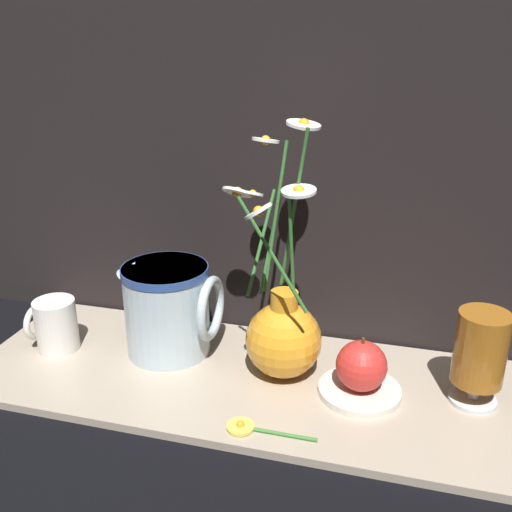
{
  "coord_description": "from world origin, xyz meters",
  "views": [
    {
      "loc": [
        0.2,
        -0.69,
        0.49
      ],
      "look_at": [
        0.02,
        0.0,
        0.21
      ],
      "focal_mm": 40.0,
      "sensor_mm": 36.0,
      "label": 1
    }
  ],
  "objects": [
    {
      "name": "ground_plane",
      "position": [
        0.0,
        0.0,
        0.0
      ],
      "size": [
        6.0,
        6.0,
        0.0
      ],
      "primitive_type": "plane",
      "color": "black"
    },
    {
      "name": "shelf",
      "position": [
        0.0,
        0.0,
        0.01
      ],
      "size": [
        0.83,
        0.3,
        0.01
      ],
      "color": "tan",
      "rests_on": "ground_plane"
    },
    {
      "name": "vase_with_flowers",
      "position": [
        0.05,
        0.02,
        0.08
      ],
      "size": [
        0.16,
        0.18,
        0.37
      ],
      "color": "orange",
      "rests_on": "shelf"
    },
    {
      "name": "yellow_mug",
      "position": [
        -0.32,
        0.0,
        0.05
      ],
      "size": [
        0.08,
        0.07,
        0.08
      ],
      "color": "silver",
      "rests_on": "shelf"
    },
    {
      "name": "ceramic_pitcher",
      "position": [
        -0.14,
        0.04,
        0.09
      ],
      "size": [
        0.16,
        0.13,
        0.16
      ],
      "color": "silver",
      "rests_on": "shelf"
    },
    {
      "name": "tea_glass",
      "position": [
        0.32,
        0.02,
        0.09
      ],
      "size": [
        0.07,
        0.07,
        0.14
      ],
      "color": "silver",
      "rests_on": "shelf"
    },
    {
      "name": "saucer_plate",
      "position": [
        0.17,
        0.0,
        0.02
      ],
      "size": [
        0.12,
        0.12,
        0.01
      ],
      "color": "silver",
      "rests_on": "shelf"
    },
    {
      "name": "orange_fruit",
      "position": [
        0.17,
        0.0,
        0.06
      ],
      "size": [
        0.07,
        0.07,
        0.08
      ],
      "color": "red",
      "rests_on": "saucer_plate"
    },
    {
      "name": "loose_daisy",
      "position": [
        0.04,
        -0.12,
        0.02
      ],
      "size": [
        0.12,
        0.04,
        0.01
      ],
      "color": "#3D7A33",
      "rests_on": "shelf"
    }
  ]
}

